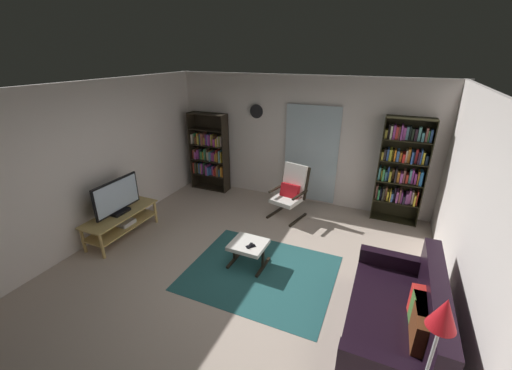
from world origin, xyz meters
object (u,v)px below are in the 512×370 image
Objects in this scene: cell_phone at (251,246)px; tv_remote at (250,246)px; television at (117,198)px; bookshelf_near_tv at (209,154)px; wall_clock at (257,111)px; lounge_armchair at (291,190)px; bookshelf_near_sofa at (402,168)px; floor_lamp_by_sofa at (437,336)px; ottoman at (248,247)px; leather_sofa at (399,320)px; tv_stand at (122,220)px.

tv_remote is at bearing -149.34° from cell_phone.
television is 2.48m from bookshelf_near_tv.
bookshelf_near_tv reaches higher than tv_remote.
wall_clock is (1.08, 0.21, 1.00)m from bookshelf_near_tv.
bookshelf_near_tv is 1.73× the size of lounge_armchair.
floor_lamp_by_sofa is at bearing -86.89° from bookshelf_near_sofa.
ottoman is 3.67× the size of tv_remote.
wall_clock is at bearing 62.64° from television.
tv_remote is (-2.03, 0.54, 0.07)m from leather_sofa.
leather_sofa is (4.44, -0.46, -0.43)m from television.
ottoman is (2.35, 0.14, 0.01)m from tv_stand.
bookshelf_near_tv is at bearing 136.54° from floor_lamp_by_sofa.
bookshelf_near_sofa reaches higher than television.
bookshelf_near_tv is 3.36× the size of ottoman.
television is at bearing -141.67° from lounge_armchair.
leather_sofa is 1.75× the size of lounge_armchair.
lounge_armchair is at bearing 87.40° from ottoman.
leather_sofa is 2.10m from tv_remote.
ottoman is at bearing -48.47° from bookshelf_near_tv.
tv_stand is at bearing -117.46° from wall_clock.
leather_sofa is at bearing -35.25° from bookshelf_near_tv.
tv_stand is 9.29× the size of tv_remote.
leather_sofa reaches higher than ottoman.
bookshelf_near_tv reaches higher than lounge_armchair.
bookshelf_near_tv is at bearing 165.79° from lounge_armchair.
tv_remote is 0.02m from cell_phone.
bookshelf_near_sofa is 4.12m from floor_lamp_by_sofa.
lounge_armchair reaches higher than cell_phone.
leather_sofa reaches higher than cell_phone.
wall_clock is (-2.93, 0.12, 0.81)m from bookshelf_near_sofa.
wall_clock is (-3.05, 3.14, 1.53)m from leather_sofa.
television is 3.11m from lounge_armchair.
television is 0.47× the size of bookshelf_near_sofa.
tv_stand is at bearing 107.59° from television.
wall_clock reaches higher than floor_lamp_by_sofa.
floor_lamp_by_sofa is (4.54, -1.55, 0.51)m from television.
television is 2.40m from ottoman.
lounge_armchair is 7.30× the size of cell_phone.
floor_lamp_by_sofa is at bearing -43.46° from bookshelf_near_tv.
tv_stand is at bearing 161.05° from floor_lamp_by_sofa.
floor_lamp_by_sofa reaches higher than leather_sofa.
cell_phone reaches higher than ottoman.
cell_phone is (0.02, -0.00, -0.00)m from tv_remote.
tv_remote is (2.41, 0.08, 0.08)m from tv_stand.
floor_lamp_by_sofa is at bearing -38.17° from tv_remote.
bookshelf_near_sofa is 6.80× the size of wall_clock.
leather_sofa reaches higher than tv_stand.
lounge_armchair is 1.85m from tv_remote.
ottoman is at bearing 129.79° from tv_remote.
lounge_armchair reaches higher than ottoman.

